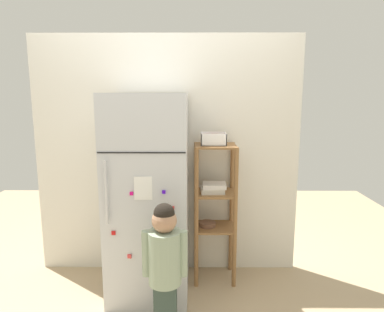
% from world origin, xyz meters
% --- Properties ---
extents(ground_plane, '(6.00, 6.00, 0.00)m').
position_xyz_m(ground_plane, '(0.00, 0.00, 0.00)').
color(ground_plane, tan).
extents(kitchen_wall_back, '(2.36, 0.03, 2.13)m').
position_xyz_m(kitchen_wall_back, '(0.00, 0.39, 1.06)').
color(kitchen_wall_back, silver).
rests_on(kitchen_wall_back, ground).
extents(refrigerator, '(0.62, 0.71, 1.63)m').
position_xyz_m(refrigerator, '(-0.12, 0.02, 0.81)').
color(refrigerator, silver).
rests_on(refrigerator, ground).
extents(child_standing, '(0.30, 0.22, 0.93)m').
position_xyz_m(child_standing, '(0.05, -0.54, 0.56)').
color(child_standing, '#32413A').
rests_on(child_standing, ground).
extents(pantry_shelf_unit, '(0.36, 0.32, 1.20)m').
position_xyz_m(pantry_shelf_unit, '(0.41, 0.19, 0.72)').
color(pantry_shelf_unit, olive).
rests_on(pantry_shelf_unit, ground).
extents(fruit_bin, '(0.21, 0.20, 0.10)m').
position_xyz_m(fruit_bin, '(0.41, 0.20, 1.24)').
color(fruit_bin, white).
rests_on(fruit_bin, pantry_shelf_unit).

